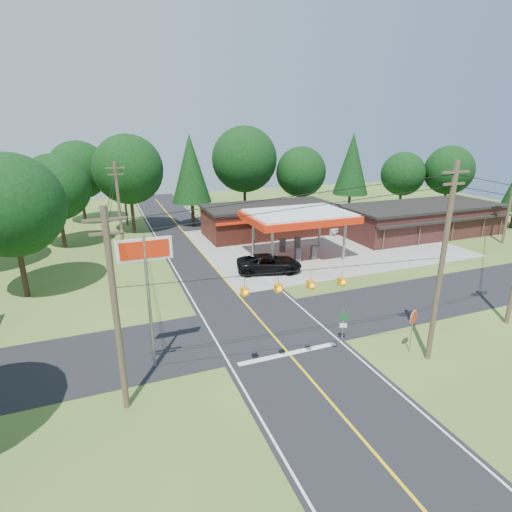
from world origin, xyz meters
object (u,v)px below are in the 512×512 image
object	(u,v)px
gas_canopy	(299,218)
octagonal_stop_sign	(413,321)
suv_car	(269,264)
sedan_car	(325,227)
big_stop_sign	(146,271)

from	to	relation	value
gas_canopy	octagonal_stop_sign	xyz separation A→B (m)	(-2.00, -19.01, -2.17)
gas_canopy	suv_car	size ratio (longest dim) A/B	1.74
sedan_car	big_stop_sign	distance (m)	34.18
suv_car	octagonal_stop_sign	size ratio (longest dim) A/B	2.19
gas_canopy	sedan_car	size ratio (longest dim) A/B	2.49
suv_car	gas_canopy	bearing A→B (deg)	-41.60
suv_car	octagonal_stop_sign	distance (m)	16.26
sedan_car	octagonal_stop_sign	world-z (taller)	octagonal_stop_sign
big_stop_sign	sedan_car	bearing A→B (deg)	42.92
big_stop_sign	octagonal_stop_sign	bearing A→B (deg)	-15.20
big_stop_sign	octagonal_stop_sign	size ratio (longest dim) A/B	2.78
gas_canopy	octagonal_stop_sign	distance (m)	19.24
gas_canopy	sedan_car	xyz separation A→B (m)	(8.00, 8.00, -3.54)
suv_car	octagonal_stop_sign	bearing A→B (deg)	-156.41
gas_canopy	suv_car	bearing A→B (deg)	-146.31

